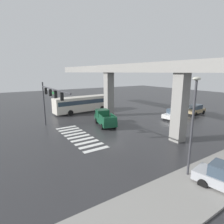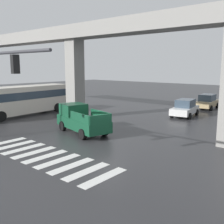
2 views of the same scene
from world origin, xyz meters
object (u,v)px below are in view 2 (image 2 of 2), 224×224
Objects in this scene: pickup_truck at (81,120)px; sedan_tan at (207,102)px; sedan_white at (185,108)px; city_bus at (21,99)px.

pickup_truck reaches higher than sedan_tan.
pickup_truck is 1.20× the size of sedan_white.
pickup_truck is 11.78m from sedan_white.
pickup_truck is 0.49× the size of city_bus.
city_bus is 2.42× the size of sedan_white.
sedan_white is at bearing 38.72° from city_bus.
sedan_white is (3.11, 11.36, -0.14)m from pickup_truck.
sedan_tan is (2.91, 17.65, -0.14)m from pickup_truck.
city_bus is at bearing -127.47° from sedan_tan.
city_bus reaches higher than sedan_white.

